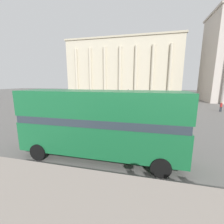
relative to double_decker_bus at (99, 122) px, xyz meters
The scene contains 9 objects.
double_decker_bus is the anchor object (origin of this frame).
plaza_building_left 43.81m from the double_decker_bus, 97.77° to the left, with size 36.34×11.63×18.30m.
traffic_light_near 3.80m from the double_decker_bus, 98.38° to the left, with size 0.42×0.24×4.19m.
traffic_light_mid 9.56m from the double_decker_bus, 75.47° to the left, with size 0.42×0.24×3.47m.
traffic_light_far 14.78m from the double_decker_bus, 90.44° to the left, with size 0.42×0.24×3.76m.
car_silver 18.55m from the double_decker_bus, 70.26° to the left, with size 4.20×1.93×1.35m.
pedestrian_black 6.20m from the double_decker_bus, 69.40° to the left, with size 0.32×0.32×1.60m.
pedestrian_red 24.62m from the double_decker_bus, 53.04° to the left, with size 0.32×0.32×1.68m.
pedestrian_yellow 24.86m from the double_decker_bus, 73.56° to the left, with size 0.32×0.32×1.70m.
Camera 1 is at (-1.12, -1.95, 4.90)m, focal length 24.00 mm.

